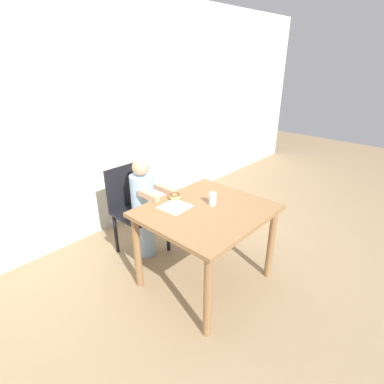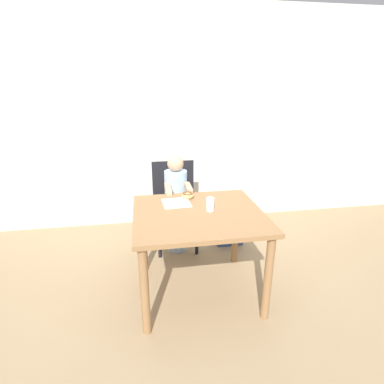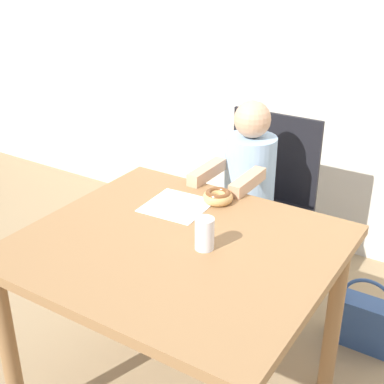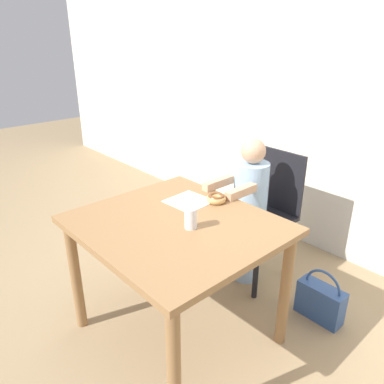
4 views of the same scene
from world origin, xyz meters
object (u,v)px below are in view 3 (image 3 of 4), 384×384
(child_figure, at_px, (247,209))
(donut, at_px, (218,196))
(handbag, at_px, (364,321))
(cup, at_px, (205,234))
(chair, at_px, (259,207))

(child_figure, xyz_separation_m, donut, (0.06, -0.38, 0.23))
(donut, bearing_deg, handbag, 37.14)
(donut, distance_m, cup, 0.34)
(child_figure, height_order, donut, child_figure)
(chair, xyz_separation_m, handbag, (0.58, -0.11, -0.35))
(chair, distance_m, cup, 0.89)
(child_figure, distance_m, donut, 0.45)
(handbag, relative_size, cup, 3.17)
(child_figure, relative_size, donut, 9.00)
(chair, relative_size, cup, 8.38)
(handbag, xyz_separation_m, cup, (-0.39, -0.71, 0.66))
(chair, distance_m, donut, 0.58)
(child_figure, height_order, cup, child_figure)
(child_figure, bearing_deg, donut, -81.25)
(handbag, bearing_deg, donut, -142.86)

